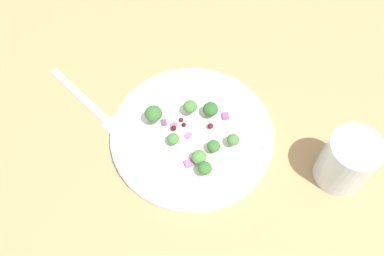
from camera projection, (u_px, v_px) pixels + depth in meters
The scene contains 22 objects.
ground_plane at pixel (174, 154), 65.95cm from camera, with size 180.00×180.00×2.00cm, color tan.
plate at pixel (192, 134), 65.69cm from camera, with size 26.33×26.33×1.70cm.
dressing_pool at pixel (192, 132), 65.31cm from camera, with size 15.27×15.27×0.20cm, color white.
broccoli_floret_0 at pixel (199, 157), 61.56cm from camera, with size 2.33×2.33×2.36cm.
broccoli_floret_1 at pixel (214, 146), 62.40cm from camera, with size 2.05×2.05×2.08cm.
broccoli_floret_2 at pixel (172, 139), 63.19cm from camera, with size 1.95×1.95×1.98cm.
broccoli_floret_3 at pixel (153, 114), 64.35cm from camera, with size 2.84×2.84×2.87cm.
broccoli_floret_4 at pixel (205, 168), 60.12cm from camera, with size 2.15×2.15×2.17cm.
broccoli_floret_5 at pixel (233, 140), 62.65cm from camera, with size 1.96×1.96×1.98cm.
broccoli_floret_6 at pixel (211, 109), 65.43cm from camera, with size 2.51×2.51×2.54cm.
broccoli_floret_7 at pixel (190, 107), 65.35cm from camera, with size 2.28×2.28×2.31cm.
cranberry_0 at pixel (173, 128), 64.76cm from camera, with size 0.86×0.86×0.86cm, color #4C0A14.
cranberry_1 at pixel (181, 120), 66.11cm from camera, with size 0.78×0.78×0.78cm, color maroon.
cranberry_2 at pixel (210, 126), 65.05cm from camera, with size 0.95×0.95×0.95cm, color maroon.
cranberry_3 at pixel (184, 125), 65.33cm from camera, with size 0.71×0.71×0.71cm, color #4C0A14.
onion_bit_0 at pixel (176, 126), 65.12cm from camera, with size 0.82×1.07×0.55cm, color #934C84.
onion_bit_1 at pixel (189, 163), 62.13cm from camera, with size 1.22×1.23×0.56cm, color #A35B93.
onion_bit_2 at pixel (226, 116), 66.30cm from camera, with size 1.29×1.05×0.35cm, color #934C84.
onion_bit_3 at pixel (188, 136), 64.70cm from camera, with size 1.10×0.90×0.40cm, color #A35B93.
onion_bit_4 at pixel (164, 123), 65.90cm from camera, with size 1.13×0.84×0.39cm, color #843D75.
fork at pixel (90, 105), 69.25cm from camera, with size 14.19×14.65×0.50cm.
water_glass at pixel (347, 161), 58.98cm from camera, with size 7.55×7.55×9.40cm, color silver.
Camera 1 is at (29.42, 3.37, 58.15)cm, focal length 38.02 mm.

